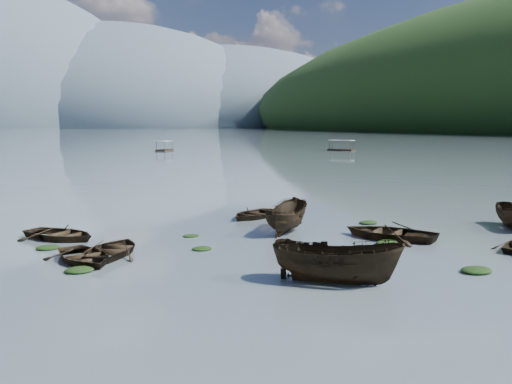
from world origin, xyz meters
name	(u,v)px	position (x,y,z in m)	size (l,w,h in m)	color
ground_plane	(374,274)	(0.00, 0.00, 0.00)	(2400.00, 2400.00, 0.00)	slate
haze_mtn_c	(114,127)	(140.00, 900.00, 0.00)	(520.00, 520.00, 260.00)	#475666
haze_mtn_d	(222,127)	(320.00, 900.00, 0.00)	(520.00, 520.00, 220.00)	#475666
rowboat_0	(84,262)	(-10.49, 6.76, 0.00)	(2.92, 4.09, 0.85)	black
rowboat_1	(114,254)	(-9.05, 7.73, 0.00)	(2.94, 4.11, 0.85)	black
rowboat_2	(336,283)	(-2.07, -0.52, 0.00)	(1.89, 5.03, 1.94)	black
rowboat_3	(390,238)	(4.98, 5.69, 0.00)	(3.49, 4.89, 1.01)	black
rowboat_6	(60,239)	(-11.04, 12.36, 0.00)	(3.11, 4.36, 0.90)	black
rowboat_7	(254,218)	(0.98, 14.62, 0.00)	(2.94, 4.11, 0.85)	black
rowboat_8	(286,231)	(0.80, 9.57, 0.00)	(1.82, 4.84, 1.87)	black
weed_clump_0	(79,272)	(-10.87, 5.07, 0.00)	(1.19, 0.98, 0.26)	black
weed_clump_1	(202,250)	(-5.00, 6.97, 0.00)	(0.98, 0.78, 0.22)	black
weed_clump_2	(476,272)	(3.97, -1.45, 0.00)	(1.33, 1.07, 0.29)	black
weed_clump_3	(309,252)	(-0.47, 4.55, 0.00)	(0.77, 0.65, 0.17)	black
weed_clump_4	(388,244)	(3.98, 4.49, 0.00)	(1.28, 1.02, 0.27)	black
weed_clump_5	(48,249)	(-11.78, 10.09, 0.00)	(1.15, 0.93, 0.24)	black
weed_clump_6	(191,237)	(-4.55, 10.28, 0.00)	(0.88, 0.73, 0.18)	black
weed_clump_7	(368,224)	(6.45, 9.80, 0.00)	(1.16, 0.93, 0.25)	black
pontoon_centre	(164,151)	(17.93, 104.26, 0.00)	(2.26, 5.43, 2.08)	black
pontoon_right	(341,151)	(54.09, 89.60, 0.00)	(2.42, 5.81, 2.23)	black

